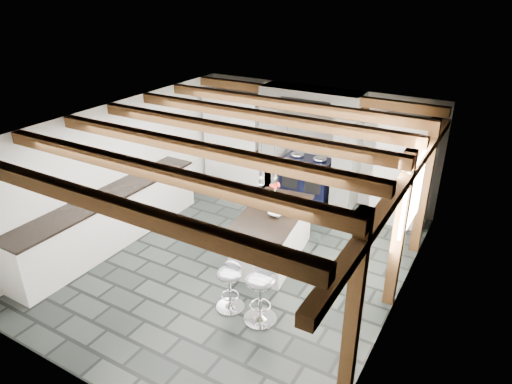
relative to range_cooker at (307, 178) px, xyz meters
The scene contains 6 objects.
ground 2.72m from the range_cooker, 90.00° to the right, with size 6.00×6.00×0.00m, color black.
room_shell 1.52m from the range_cooker, 115.80° to the right, with size 6.00×6.03×6.00m.
range_cooker is the anchor object (origin of this frame).
kitchen_island 2.35m from the range_cooker, 79.53° to the right, with size 1.12×1.82×1.13m.
bar_stool_near 3.88m from the range_cooker, 74.72° to the right, with size 0.45×0.45×0.84m.
bar_stool_far 3.77m from the range_cooker, 81.85° to the right, with size 0.39×0.39×0.73m.
Camera 1 is at (3.41, -5.30, 4.23)m, focal length 32.00 mm.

